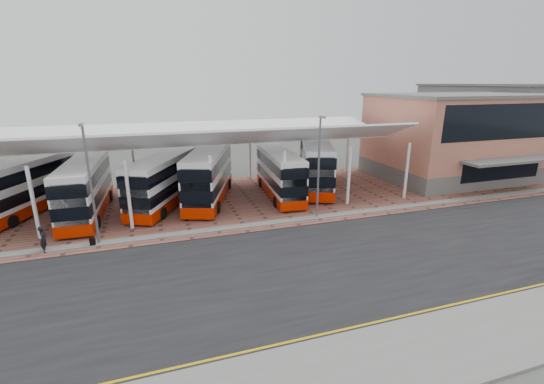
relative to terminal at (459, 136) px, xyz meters
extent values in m
plane|color=#464944|center=(-23.00, -13.92, -4.66)|extent=(140.00, 140.00, 0.00)
cube|color=black|center=(-23.00, -14.92, -4.65)|extent=(120.00, 14.00, 0.02)
cube|color=brown|center=(-21.00, -0.92, -4.63)|extent=(72.00, 16.00, 0.06)
cube|color=slate|center=(-23.00, -22.92, -4.59)|extent=(120.00, 4.00, 0.14)
cube|color=slate|center=(-23.00, -7.72, -4.59)|extent=(120.00, 0.80, 0.14)
cube|color=#DEAC09|center=(-23.00, -20.92, -4.63)|extent=(120.00, 0.12, 0.01)
cube|color=#DEAC09|center=(-23.00, -20.62, -4.63)|extent=(120.00, 0.12, 0.01)
cylinder|color=white|center=(-41.00, -5.42, -2.06)|extent=(0.26, 0.26, 5.20)
cylinder|color=white|center=(-41.00, 5.58, -2.36)|extent=(0.26, 0.26, 4.60)
cylinder|color=white|center=(-35.00, -5.42, -2.06)|extent=(0.26, 0.26, 5.20)
cylinder|color=white|center=(-35.00, 5.58, -2.36)|extent=(0.26, 0.26, 4.60)
cylinder|color=white|center=(-29.00, -5.42, -2.06)|extent=(0.26, 0.26, 5.20)
cylinder|color=white|center=(-29.00, 5.58, -2.36)|extent=(0.26, 0.26, 4.60)
cylinder|color=white|center=(-23.00, -5.42, -2.06)|extent=(0.26, 0.26, 5.20)
cylinder|color=white|center=(-23.00, 5.58, -2.36)|extent=(0.26, 0.26, 4.60)
cylinder|color=white|center=(-17.00, -5.42, -2.06)|extent=(0.26, 0.26, 5.20)
cylinder|color=white|center=(-17.00, 5.58, -2.36)|extent=(0.26, 0.26, 4.60)
cylinder|color=white|center=(-11.00, -5.42, -2.06)|extent=(0.26, 0.26, 5.20)
cylinder|color=white|center=(-11.00, 5.58, -2.36)|extent=(0.26, 0.26, 4.60)
cube|color=white|center=(-29.00, -3.22, 1.44)|extent=(37.00, 4.95, 1.95)
cube|color=white|center=(-29.00, 2.38, 1.24)|extent=(37.00, 7.12, 1.43)
cube|color=#605E5B|center=(0.00, 0.08, -3.76)|extent=(18.00, 12.00, 1.80)
cube|color=#BF735D|center=(0.00, 0.08, 0.74)|extent=(18.00, 12.00, 7.20)
cube|color=black|center=(0.00, -5.82, 2.14)|extent=(16.00, 0.25, 3.40)
cube|color=black|center=(0.00, -5.82, -2.56)|extent=(10.00, 0.25, 2.20)
cube|color=#605E5B|center=(0.00, -6.92, -1.46)|extent=(11.00, 2.40, 0.25)
cube|color=#605E5B|center=(0.00, 0.08, 4.44)|extent=(18.40, 12.40, 0.30)
cube|color=#5C5E60|center=(25.00, 10.08, 0.34)|extent=(30.00, 20.00, 10.00)
cube|color=#605E5B|center=(25.00, 10.08, 5.44)|extent=(30.50, 20.50, 0.30)
cylinder|color=slate|center=(-37.00, -7.62, -0.66)|extent=(0.16, 0.16, 8.00)
cube|color=slate|center=(-37.00, -7.92, 3.34)|extent=(0.15, 0.90, 0.15)
cylinder|color=slate|center=(-21.00, -7.62, -0.66)|extent=(0.16, 0.16, 8.00)
cube|color=slate|center=(-21.00, -7.92, 3.34)|extent=(0.15, 0.90, 0.15)
cube|color=white|center=(-43.19, 1.04, -2.28)|extent=(6.47, 10.73, 4.16)
cube|color=#BE1A00|center=(-43.19, 1.04, -3.97)|extent=(6.52, 10.78, 0.87)
cube|color=black|center=(-43.19, 1.04, -2.71)|extent=(6.52, 10.78, 0.92)
cube|color=black|center=(-43.19, 1.04, -1.16)|extent=(6.52, 10.78, 0.92)
cylinder|color=black|center=(-43.44, -2.56, -4.12)|extent=(0.64, 1.00, 0.97)
cylinder|color=black|center=(-42.93, 4.65, -4.12)|extent=(0.64, 1.00, 0.97)
cylinder|color=black|center=(-40.72, 3.68, -4.12)|extent=(0.64, 1.00, 0.97)
cube|color=white|center=(-38.48, -1.22, -2.28)|extent=(2.85, 10.73, 4.16)
cube|color=#BE1A00|center=(-38.48, -1.22, -3.97)|extent=(2.89, 10.77, 0.87)
cube|color=black|center=(-38.48, -1.22, -2.71)|extent=(2.89, 10.77, 0.92)
cube|color=black|center=(-38.48, -1.22, -1.16)|extent=(2.89, 10.77, 0.92)
cube|color=black|center=(-38.69, -6.49, -2.37)|extent=(2.18, 0.19, 3.48)
cylinder|color=black|center=(-39.82, -4.58, -4.12)|extent=(0.31, 0.98, 0.97)
cylinder|color=black|center=(-37.41, -4.67, -4.12)|extent=(0.31, 0.98, 0.97)
cylinder|color=black|center=(-39.55, 2.23, -4.12)|extent=(0.31, 0.98, 0.97)
cylinder|color=black|center=(-37.13, 2.13, -4.12)|extent=(0.31, 0.98, 0.97)
cube|color=white|center=(-32.33, -0.66, -2.30)|extent=(6.79, 10.50, 4.11)
cube|color=#BE1A00|center=(-32.33, -0.66, -3.98)|extent=(6.84, 10.55, 0.86)
cube|color=black|center=(-32.33, -0.66, -2.73)|extent=(6.84, 10.55, 0.91)
cube|color=black|center=(-32.33, -0.66, -1.20)|extent=(6.84, 10.55, 0.91)
cube|color=black|center=(-34.63, -5.34, -2.40)|extent=(1.97, 1.03, 3.44)
cylinder|color=black|center=(-34.89, -3.15, -4.12)|extent=(0.66, 0.98, 0.96)
cylinder|color=black|center=(-32.75, -4.21, -4.12)|extent=(0.66, 0.98, 0.96)
cylinder|color=black|center=(-31.92, 2.89, -4.12)|extent=(0.66, 0.98, 0.96)
cylinder|color=black|center=(-29.78, 1.84, -4.12)|extent=(0.66, 0.98, 0.96)
cube|color=white|center=(-28.41, -0.36, -2.15)|extent=(6.08, 11.46, 4.39)
cube|color=#BE1A00|center=(-28.41, -0.36, -3.94)|extent=(6.13, 11.51, 0.92)
cube|color=black|center=(-28.41, -0.36, -2.61)|extent=(6.13, 11.51, 0.97)
cube|color=black|center=(-28.41, -0.36, -0.97)|extent=(6.13, 11.51, 0.97)
cube|color=black|center=(-30.23, -5.63, -2.25)|extent=(2.21, 0.85, 3.68)
cylinder|color=black|center=(-30.79, -3.35, -4.09)|extent=(0.60, 1.06, 1.02)
cylinder|color=black|center=(-28.38, -4.18, -4.09)|extent=(0.60, 1.06, 1.02)
cylinder|color=black|center=(-28.45, 3.45, -4.09)|extent=(0.60, 1.06, 1.02)
cylinder|color=black|center=(-26.03, 2.62, -4.09)|extent=(0.60, 1.06, 1.02)
cube|color=white|center=(-21.91, -1.06, -2.37)|extent=(3.21, 10.39, 4.00)
cube|color=#BE1A00|center=(-21.91, -1.06, -4.00)|extent=(3.25, 10.43, 0.84)
cube|color=black|center=(-21.91, -1.06, -2.79)|extent=(3.25, 10.43, 0.88)
cube|color=black|center=(-21.91, -1.06, -1.30)|extent=(3.25, 10.43, 0.88)
cube|color=black|center=(-22.35, -6.11, -2.46)|extent=(2.09, 0.28, 3.35)
cylinder|color=black|center=(-23.35, -4.22, -4.13)|extent=(0.34, 0.95, 0.93)
cylinder|color=black|center=(-21.04, -4.42, -4.13)|extent=(0.34, 0.95, 0.93)
cylinder|color=black|center=(-22.78, 2.30, -4.13)|extent=(0.34, 0.95, 0.93)
cylinder|color=black|center=(-20.47, 2.10, -4.13)|extent=(0.34, 0.95, 0.93)
cube|color=white|center=(-17.45, 0.43, -2.10)|extent=(6.51, 11.65, 4.48)
cube|color=#BE1A00|center=(-17.45, 0.43, -3.92)|extent=(6.56, 11.71, 0.94)
cube|color=black|center=(-17.45, 0.43, -2.57)|extent=(6.56, 11.71, 0.99)
cube|color=black|center=(-17.45, 0.43, -0.90)|extent=(6.56, 11.71, 0.99)
cube|color=black|center=(-19.46, -4.89, -2.20)|extent=(2.23, 0.93, 3.75)
cylinder|color=black|center=(-19.97, -2.54, -4.08)|extent=(0.64, 1.08, 1.04)
cylinder|color=black|center=(-17.53, -3.47, -4.08)|extent=(0.64, 1.08, 1.04)
cylinder|color=black|center=(-17.37, 4.32, -4.08)|extent=(0.64, 1.08, 1.04)
cylinder|color=black|center=(-14.93, 3.40, -4.08)|extent=(0.64, 1.08, 1.04)
imported|color=black|center=(-40.12, -7.92, -3.73)|extent=(0.52, 0.69, 1.74)
cube|color=black|center=(-37.36, -7.92, -4.31)|extent=(0.34, 0.24, 0.58)
camera|label=1|loc=(-32.93, -32.50, 5.77)|focal=24.00mm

